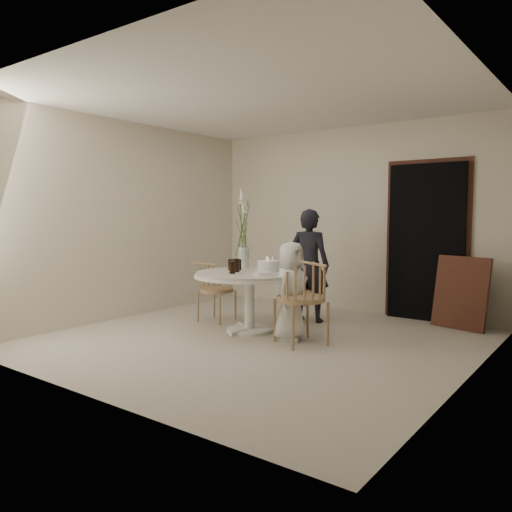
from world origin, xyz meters
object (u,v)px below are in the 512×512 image
Objects in this scene: chair_right at (307,291)px; flower_vase at (243,234)px; chair_far at (304,283)px; chair_left at (210,283)px; boy at (291,291)px; girl at (309,265)px; birthday_cake at (268,266)px; table at (249,281)px.

flower_vase is (-1.32, 0.58, 0.56)m from chair_right.
chair_far is at bearing 45.00° from flower_vase.
boy reaches higher than chair_left.
chair_right is at bearing -63.62° from chair_far.
chair_far is 0.74× the size of flower_vase.
girl is at bearing 12.67° from boy.
chair_far is 1.06m from flower_vase.
flower_vase reaches higher than girl.
birthday_cake is (0.95, 0.01, 0.29)m from chair_left.
chair_left is 2.90× the size of birthday_cake.
table is 0.62m from boy.
chair_far is 1.00× the size of chair_left.
girl is at bearing 39.26° from flower_vase.
chair_right reaches higher than birthday_cake.
flower_vase is at bearing 61.02° from boy.
birthday_cake reaches higher than chair_far.
girl reaches higher than chair_left.
boy is at bearing 99.34° from girl.
girl is 1.05m from boy.
chair_left is 0.74× the size of flower_vase.
birthday_cake is at bearing -87.65° from chair_right.
boy is 0.59m from birthday_cake.
chair_far is 0.69× the size of boy.
boy is (-0.30, 0.15, -0.04)m from chair_right.
chair_right is 0.91m from birthday_cake.
girl is at bearing -25.41° from chair_far.
chair_right is 0.89× the size of flower_vase.
girl is 0.75m from birthday_cake.
chair_right is 1.54m from flower_vase.
chair_left is 0.81m from flower_vase.
table is 0.89× the size of girl.
chair_far is (0.19, 0.97, -0.11)m from table.
girl is 1.43× the size of flower_vase.
boy is at bearing -3.42° from table.
chair_left is (-1.01, -0.77, 0.00)m from chair_far.
chair_left is (-1.74, 0.39, -0.10)m from chair_right.
girl reaches higher than chair_right.
chair_right is at bearing -23.62° from flower_vase.
table is 4.95× the size of birthday_cake.
birthday_cake is (-0.06, -0.76, 0.29)m from chair_far.
girl reaches higher than table.
girl is at bearing -121.48° from chair_right.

